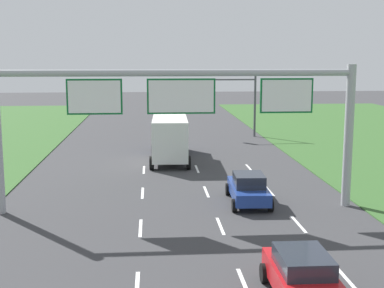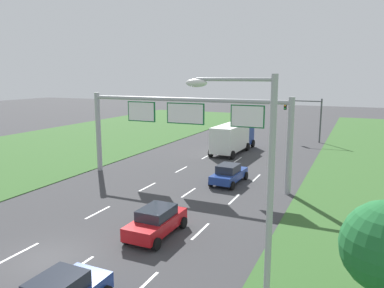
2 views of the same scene
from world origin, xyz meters
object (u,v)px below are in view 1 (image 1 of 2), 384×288
(box_truck, at_px, (170,136))
(sign_gantry, at_px, (180,108))
(car_mid_lane, at_px, (248,188))
(traffic_light_mast, at_px, (234,95))
(car_lead_silver, at_px, (303,277))

(box_truck, relative_size, sign_gantry, 0.49)
(box_truck, xyz_separation_m, sign_gantry, (0.06, -12.61, 3.22))
(box_truck, bearing_deg, sign_gantry, -87.94)
(car_mid_lane, distance_m, traffic_light_mast, 22.68)
(car_lead_silver, xyz_separation_m, traffic_light_mast, (3.04, 33.32, 3.07))
(car_mid_lane, height_order, traffic_light_mast, traffic_light_mast)
(box_truck, height_order, traffic_light_mast, traffic_light_mast)
(car_lead_silver, distance_m, traffic_light_mast, 33.60)
(car_lead_silver, bearing_deg, box_truck, 98.58)
(car_lead_silver, relative_size, box_truck, 0.48)
(box_truck, bearing_deg, traffic_light_mast, 61.01)
(box_truck, distance_m, traffic_light_mast, 12.41)
(car_mid_lane, bearing_deg, sign_gantry, -164.71)
(car_lead_silver, xyz_separation_m, car_mid_lane, (0.33, 11.01, -0.03))
(car_lead_silver, bearing_deg, car_mid_lane, 88.83)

